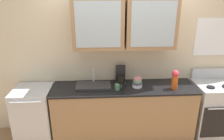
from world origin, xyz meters
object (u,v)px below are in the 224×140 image
object	(u,v)px
bowl_stack	(137,83)
vase	(175,79)
stove_range	(211,108)
coffee_maker	(121,77)
sink_faucet	(93,85)
cup_near_sink	(117,87)
dishwasher	(35,114)

from	to	relation	value
bowl_stack	vase	xyz separation A→B (m)	(0.55, -0.10, 0.09)
vase	stove_range	bearing A→B (deg)	8.54
vase	coffee_maker	distance (m)	0.84
sink_faucet	coffee_maker	distance (m)	0.46
vase	cup_near_sink	bearing A→B (deg)	179.06
stove_range	sink_faucet	distance (m)	2.01
sink_faucet	cup_near_sink	world-z (taller)	sink_faucet
stove_range	cup_near_sink	world-z (taller)	stove_range
cup_near_sink	dishwasher	distance (m)	1.40
dishwasher	stove_range	bearing A→B (deg)	0.08
dishwasher	cup_near_sink	bearing A→B (deg)	-3.90
bowl_stack	coffee_maker	size ratio (longest dim) A/B	0.54
stove_range	sink_faucet	bearing A→B (deg)	178.53
bowl_stack	cup_near_sink	world-z (taller)	bowl_stack
stove_range	bowl_stack	world-z (taller)	stove_range
cup_near_sink	coffee_maker	size ratio (longest dim) A/B	0.37
coffee_maker	cup_near_sink	bearing A→B (deg)	-106.51
coffee_maker	vase	bearing A→B (deg)	-17.93
stove_range	coffee_maker	world-z (taller)	coffee_maker
stove_range	coffee_maker	distance (m)	1.62
dishwasher	sink_faucet	bearing A→B (deg)	3.29
sink_faucet	vase	bearing A→B (deg)	-7.31
sink_faucet	dishwasher	bearing A→B (deg)	-176.71
vase	coffee_maker	size ratio (longest dim) A/B	1.03
dishwasher	coffee_maker	world-z (taller)	coffee_maker
sink_faucet	bowl_stack	size ratio (longest dim) A/B	3.48
bowl_stack	cup_near_sink	distance (m)	0.33
cup_near_sink	dishwasher	size ratio (longest dim) A/B	0.12
dishwasher	coffee_maker	xyz separation A→B (m)	(1.39, 0.15, 0.55)
cup_near_sink	dishwasher	xyz separation A→B (m)	(-1.31, 0.09, -0.49)
bowl_stack	vase	size ratio (longest dim) A/B	0.52
sink_faucet	vase	world-z (taller)	vase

